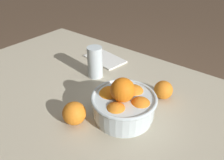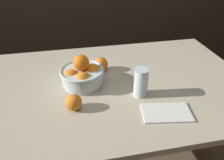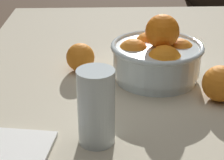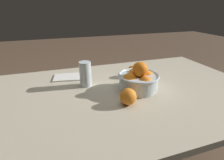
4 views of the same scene
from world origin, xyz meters
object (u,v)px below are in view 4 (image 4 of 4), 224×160
fruit_bowl (138,80)px  orange_loose_front (133,71)px  orange_loose_near_bowl (128,97)px  juice_glass (85,75)px

fruit_bowl → orange_loose_front: (-0.05, -0.18, -0.02)m
fruit_bowl → orange_loose_near_bowl: bearing=47.4°
juice_glass → fruit_bowl: bearing=150.9°
fruit_bowl → orange_loose_near_bowl: 0.16m
orange_loose_near_bowl → orange_loose_front: 0.34m
fruit_bowl → juice_glass: bearing=-29.1°
juice_glass → orange_loose_near_bowl: 0.30m
orange_loose_near_bowl → orange_loose_front: size_ratio=1.09×
juice_glass → orange_loose_front: juice_glass is taller
orange_loose_front → orange_loose_near_bowl: bearing=61.5°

